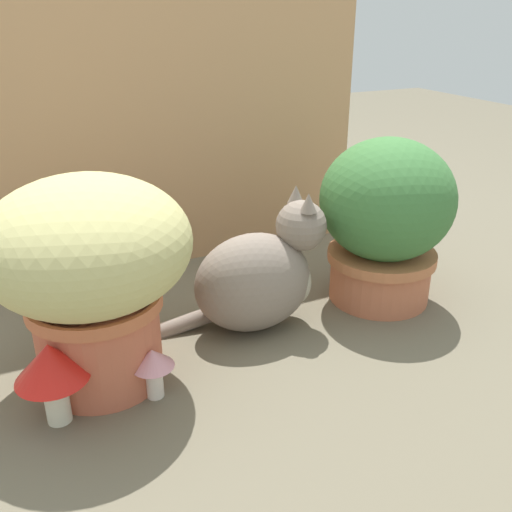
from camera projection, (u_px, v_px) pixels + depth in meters
ground_plane at (224, 355)px, 1.17m from camera, size 6.00×6.00×0.00m
cardboard_backdrop at (164, 103)px, 1.43m from camera, size 1.09×0.03×0.86m
grass_planter at (90, 267)px, 1.00m from camera, size 0.37×0.37×0.40m
leafy_planter at (385, 218)px, 1.31m from camera, size 0.31×0.31×0.39m
cat at (260, 276)px, 1.23m from camera, size 0.38×0.18×0.32m
mushroom_ornament_red at (51, 367)px, 0.94m from camera, size 0.12×0.12×0.15m
mushroom_ornament_pink at (153, 364)px, 1.02m from camera, size 0.08×0.08×0.10m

